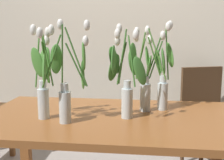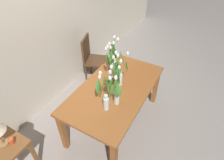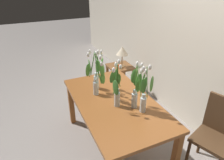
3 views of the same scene
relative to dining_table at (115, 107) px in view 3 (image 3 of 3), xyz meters
name	(u,v)px [view 3 (image 3 of 3)]	position (x,y,z in m)	size (l,w,h in m)	color
ground_plane	(115,145)	(0.00, 0.00, -0.65)	(18.00, 18.00, 0.00)	gray
room_wall_rear	(203,40)	(0.00, 1.28, 0.70)	(9.00, 0.10, 2.70)	beige
dining_table	(115,107)	(0.00, 0.00, 0.00)	(1.60, 0.90, 0.74)	brown
tulip_vase_0	(97,78)	(-0.23, -0.14, 0.33)	(0.28, 0.21, 0.59)	silver
tulip_vase_1	(117,88)	(0.08, -0.02, 0.32)	(0.27, 0.18, 0.56)	silver
tulip_vase_2	(97,72)	(-0.38, -0.08, 0.33)	(0.18, 0.22, 0.55)	silver
tulip_vase_3	(143,94)	(0.30, 0.20, 0.30)	(0.22, 0.18, 0.59)	silver
tulip_vase_4	(137,90)	(0.21, 0.17, 0.32)	(0.28, 0.16, 0.57)	silver
dining_chair	(217,132)	(0.76, 0.93, -0.12)	(0.51, 0.51, 0.93)	#4C331E
side_table	(120,71)	(-1.32, 0.73, -0.22)	(0.44, 0.44, 0.55)	brown
table_lamp	(122,51)	(-1.28, 0.75, 0.21)	(0.22, 0.22, 0.40)	olive
pillar_candle	(119,66)	(-1.23, 0.67, -0.06)	(0.06, 0.06, 0.07)	#CC4C23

